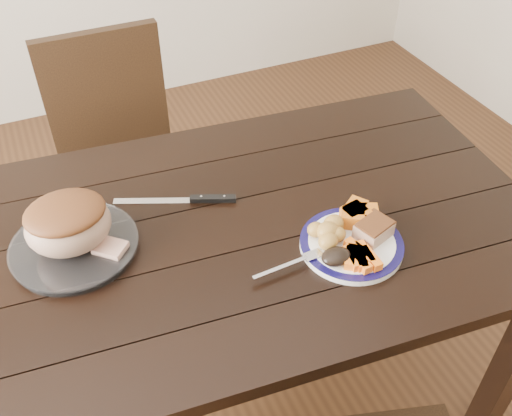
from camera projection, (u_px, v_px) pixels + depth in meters
name	position (u px, v px, depth m)	size (l,w,h in m)	color
ground	(232.00, 388.00, 1.91)	(4.00, 4.00, 0.00)	#472B16
dining_table	(225.00, 253.00, 1.48)	(1.67, 1.04, 0.75)	black
chair_far	(121.00, 152.00, 2.04)	(0.42, 0.43, 0.93)	black
dinner_plate	(351.00, 245.00, 1.36)	(0.25, 0.25, 0.02)	white
plate_rim	(352.00, 242.00, 1.35)	(0.25, 0.25, 0.02)	#100C3D
serving_platter	(75.00, 247.00, 1.35)	(0.29, 0.29, 0.02)	white
pork_slice	(374.00, 230.00, 1.35)	(0.08, 0.06, 0.04)	tan
roasted_potatoes	(329.00, 232.00, 1.34)	(0.09, 0.09, 0.05)	gold
carrot_batons	(359.00, 256.00, 1.30)	(0.08, 0.11, 0.02)	orange
pumpkin_wedges	(357.00, 214.00, 1.39)	(0.11, 0.09, 0.04)	orange
dark_mushroom	(336.00, 256.00, 1.29)	(0.07, 0.05, 0.03)	black
fork	(293.00, 263.00, 1.30)	(0.18, 0.03, 0.00)	silver
roast_joint	(68.00, 225.00, 1.30)	(0.20, 0.17, 0.13)	#A67E65
cut_slice	(111.00, 248.00, 1.33)	(0.07, 0.06, 0.02)	tan
carving_knife	(198.00, 199.00, 1.49)	(0.30, 0.14, 0.01)	silver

